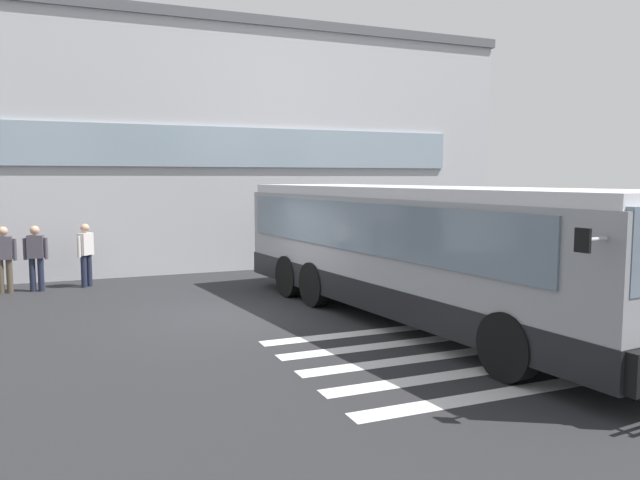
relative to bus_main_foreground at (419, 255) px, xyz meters
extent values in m
cube|color=#232326|center=(-3.25, 1.93, -1.34)|extent=(80.00, 90.00, 0.02)
cube|color=silver|center=(-1.25, -4.07, -1.33)|extent=(4.40, 0.36, 0.01)
cube|color=silver|center=(-1.25, -3.17, -1.33)|extent=(4.40, 0.36, 0.01)
cube|color=silver|center=(-1.25, -2.27, -1.33)|extent=(4.40, 0.36, 0.01)
cube|color=silver|center=(-1.25, -1.37, -1.33)|extent=(4.40, 0.36, 0.01)
cube|color=silver|center=(-1.25, -0.47, -1.33)|extent=(4.40, 0.36, 0.01)
cube|color=#B7B7BC|center=(-3.25, 13.93, 2.41)|extent=(22.11, 12.00, 7.49)
cube|color=#56565B|center=(-3.25, 13.93, 6.30)|extent=(22.31, 12.20, 0.30)
cube|color=#8C9EAD|center=(-2.25, 7.89, 2.47)|extent=(16.11, 0.10, 1.20)
cube|color=gray|center=(0.00, 0.02, 0.09)|extent=(3.68, 11.00, 2.15)
cube|color=black|center=(0.00, 0.02, -0.71)|extent=(3.72, 11.04, 0.55)
cube|color=silver|center=(0.00, 0.02, 1.27)|extent=(3.56, 10.79, 0.20)
cube|color=slate|center=(1.25, 0.46, 0.59)|extent=(1.06, 9.54, 0.95)
cube|color=slate|center=(-1.32, 0.19, 0.59)|extent=(1.06, 9.54, 0.95)
cylinder|color=#B7B7BF|center=(-0.94, -5.25, 0.84)|extent=(0.40, 0.09, 0.05)
cube|color=black|center=(-1.14, -5.27, 0.84)|extent=(0.06, 0.20, 0.28)
cylinder|color=black|center=(1.55, -3.43, -0.83)|extent=(0.40, 1.03, 1.00)
cylinder|color=black|center=(-0.79, -3.67, -0.83)|extent=(0.40, 1.03, 1.00)
cylinder|color=black|center=(0.93, 2.33, -0.83)|extent=(0.40, 1.03, 1.00)
cylinder|color=black|center=(-1.40, 2.08, -0.83)|extent=(0.40, 1.03, 1.00)
cylinder|color=black|center=(0.80, 3.62, -0.83)|extent=(0.40, 1.03, 1.00)
cylinder|color=black|center=(-1.54, 3.37, -0.83)|extent=(0.40, 1.03, 1.00)
cylinder|color=#4C4233|center=(-7.84, 6.52, -0.91)|extent=(0.15, 0.15, 0.85)
cylinder|color=#4C4233|center=(-8.04, 6.53, -0.91)|extent=(0.15, 0.15, 0.85)
cube|color=#4C4751|center=(-7.94, 6.52, -0.19)|extent=(0.39, 0.24, 0.58)
sphere|color=tan|center=(-7.94, 6.52, 0.23)|extent=(0.23, 0.23, 0.23)
cylinder|color=#4C4751|center=(-7.69, 6.51, -0.24)|extent=(0.09, 0.09, 0.55)
cube|color=maroon|center=(-7.93, 6.69, -0.21)|extent=(0.31, 0.20, 0.44)
cylinder|color=#1E2338|center=(-7.13, 6.50, -0.91)|extent=(0.15, 0.15, 0.85)
cylinder|color=#1E2338|center=(-7.32, 6.54, -0.91)|extent=(0.15, 0.15, 0.85)
cube|color=#4C4751|center=(-7.23, 6.52, -0.19)|extent=(0.41, 0.28, 0.58)
sphere|color=tan|center=(-7.23, 6.52, 0.23)|extent=(0.23, 0.23, 0.23)
cylinder|color=#4C4751|center=(-6.98, 6.47, -0.24)|extent=(0.09, 0.09, 0.55)
cylinder|color=#4C4751|center=(-7.47, 6.56, -0.24)|extent=(0.09, 0.09, 0.55)
cylinder|color=#1E2338|center=(-5.97, 6.80, -0.91)|extent=(0.15, 0.15, 0.85)
cylinder|color=#1E2338|center=(-6.10, 6.65, -0.91)|extent=(0.15, 0.15, 0.85)
cube|color=silver|center=(-6.03, 6.73, -0.19)|extent=(0.42, 0.43, 0.58)
sphere|color=tan|center=(-6.03, 6.73, 0.23)|extent=(0.23, 0.23, 0.23)
cylinder|color=silver|center=(-5.87, 6.91, -0.24)|extent=(0.09, 0.09, 0.55)
cylinder|color=silver|center=(-6.20, 6.54, -0.24)|extent=(0.09, 0.09, 0.55)
camera|label=1|loc=(-6.53, -10.47, 1.54)|focal=34.45mm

